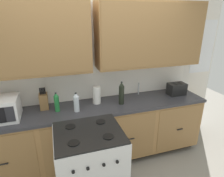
# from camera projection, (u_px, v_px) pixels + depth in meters

# --- Properties ---
(ground_plane) EXTENTS (8.19, 8.19, 0.00)m
(ground_plane) POSITION_uv_depth(u_px,v_px,m) (104.00, 172.00, 2.80)
(ground_plane) COLOR gray
(wall_unit) EXTENTS (4.48, 0.40, 2.38)m
(wall_unit) POSITION_uv_depth(u_px,v_px,m) (93.00, 54.00, 2.66)
(wall_unit) COLOR white
(wall_unit) RESTS_ON ground_plane
(counter_run) EXTENTS (3.31, 0.64, 0.93)m
(counter_run) POSITION_uv_depth(u_px,v_px,m) (98.00, 133.00, 2.89)
(counter_run) COLOR black
(counter_run) RESTS_ON ground_plane
(stove_range) EXTENTS (0.76, 0.68, 0.95)m
(stove_range) POSITION_uv_depth(u_px,v_px,m) (90.00, 166.00, 2.27)
(stove_range) COLOR white
(stove_range) RESTS_ON ground_plane
(toaster) EXTENTS (0.28, 0.18, 0.19)m
(toaster) POSITION_uv_depth(u_px,v_px,m) (177.00, 89.00, 3.11)
(toaster) COLOR black
(toaster) RESTS_ON counter_run
(knife_block) EXTENTS (0.11, 0.14, 0.31)m
(knife_block) POSITION_uv_depth(u_px,v_px,m) (44.00, 101.00, 2.61)
(knife_block) COLOR olive
(knife_block) RESTS_ON counter_run
(sink_faucet) EXTENTS (0.02, 0.02, 0.20)m
(sink_faucet) POSITION_uv_depth(u_px,v_px,m) (139.00, 89.00, 3.10)
(sink_faucet) COLOR #B2B5BA
(sink_faucet) RESTS_ON counter_run
(paper_towel_roll) EXTENTS (0.12, 0.12, 0.26)m
(paper_towel_roll) POSITION_uv_depth(u_px,v_px,m) (97.00, 95.00, 2.78)
(paper_towel_roll) COLOR white
(paper_towel_roll) RESTS_ON counter_run
(bottle_dark) EXTENTS (0.08, 0.08, 0.34)m
(bottle_dark) POSITION_uv_depth(u_px,v_px,m) (121.00, 93.00, 2.74)
(bottle_dark) COLOR black
(bottle_dark) RESTS_ON counter_run
(bottle_clear) EXTENTS (0.07, 0.07, 0.27)m
(bottle_clear) POSITION_uv_depth(u_px,v_px,m) (76.00, 102.00, 2.54)
(bottle_clear) COLOR silver
(bottle_clear) RESTS_ON counter_run
(bottle_green) EXTENTS (0.07, 0.07, 0.27)m
(bottle_green) POSITION_uv_depth(u_px,v_px,m) (57.00, 102.00, 2.54)
(bottle_green) COLOR #237A38
(bottle_green) RESTS_ON counter_run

